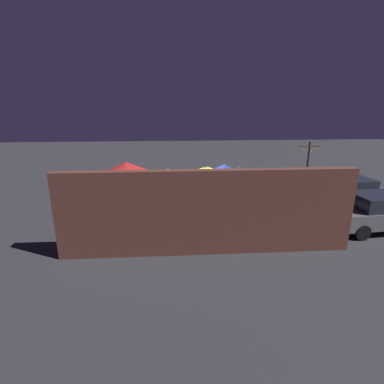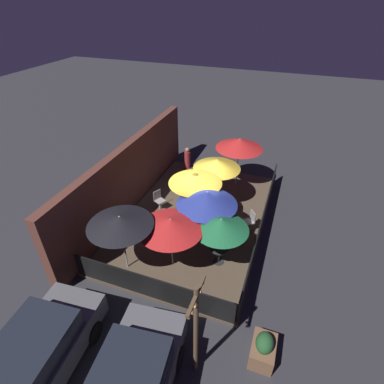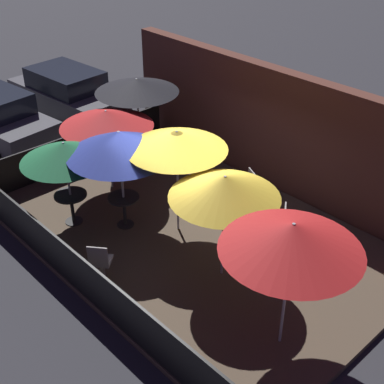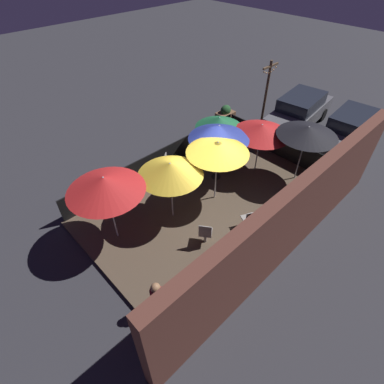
{
  "view_description": "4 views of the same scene",
  "coord_description": "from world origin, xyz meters",
  "px_view_note": "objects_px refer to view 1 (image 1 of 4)",
  "views": [
    {
      "loc": [
        1.23,
        12.97,
        5.31
      ],
      "look_at": [
        0.29,
        -0.56,
        1.22
      ],
      "focal_mm": 28.0,
      "sensor_mm": 36.0,
      "label": 1
    },
    {
      "loc": [
        -9.74,
        -3.38,
        8.5
      ],
      "look_at": [
        0.38,
        0.31,
        1.14
      ],
      "focal_mm": 28.0,
      "sensor_mm": 36.0,
      "label": 2
    },
    {
      "loc": [
        7.08,
        -6.59,
        7.2
      ],
      "look_at": [
        -0.17,
        0.2,
        1.04
      ],
      "focal_mm": 50.0,
      "sensor_mm": 36.0,
      "label": 3
    },
    {
      "loc": [
        6.05,
        5.31,
        7.78
      ],
      "look_at": [
        0.99,
        0.06,
        1.28
      ],
      "focal_mm": 28.0,
      "sensor_mm": 36.0,
      "label": 4
    }
  ],
  "objects_px": {
    "patio_umbrella_1": "(239,171)",
    "planter_box": "(278,188)",
    "patio_umbrella_4": "(206,171)",
    "dining_table_0": "(223,200)",
    "patio_umbrella_3": "(288,179)",
    "patio_umbrella_5": "(168,174)",
    "dining_table_1": "(238,195)",
    "parked_car_0": "(345,194)",
    "patio_umbrella_6": "(126,167)",
    "patio_chair_1": "(166,218)",
    "patio_umbrella_2": "(261,177)",
    "patio_chair_0": "(202,223)",
    "parked_car_1": "(380,211)",
    "patio_chair_2": "(196,193)",
    "patron_0": "(102,225)",
    "light_post": "(307,169)",
    "patio_umbrella_0": "(224,170)"
  },
  "relations": [
    {
      "from": "light_post",
      "to": "patron_0",
      "type": "bearing_deg",
      "value": 21.93
    },
    {
      "from": "planter_box",
      "to": "patio_umbrella_1",
      "type": "bearing_deg",
      "value": 35.69
    },
    {
      "from": "patio_umbrella_4",
      "to": "dining_table_0",
      "type": "relative_size",
      "value": 3.23
    },
    {
      "from": "patio_umbrella_3",
      "to": "dining_table_0",
      "type": "height_order",
      "value": "patio_umbrella_3"
    },
    {
      "from": "patron_0",
      "to": "patio_chair_2",
      "type": "bearing_deg",
      "value": -36.13
    },
    {
      "from": "patio_umbrella_2",
      "to": "dining_table_0",
      "type": "distance_m",
      "value": 2.19
    },
    {
      "from": "patio_umbrella_6",
      "to": "planter_box",
      "type": "height_order",
      "value": "patio_umbrella_6"
    },
    {
      "from": "patio_umbrella_6",
      "to": "dining_table_1",
      "type": "relative_size",
      "value": 3.36
    },
    {
      "from": "patio_umbrella_0",
      "to": "parked_car_0",
      "type": "bearing_deg",
      "value": -178.9
    },
    {
      "from": "patio_umbrella_2",
      "to": "patio_chair_0",
      "type": "bearing_deg",
      "value": 33.11
    },
    {
      "from": "light_post",
      "to": "patio_umbrella_0",
      "type": "bearing_deg",
      "value": 14.7
    },
    {
      "from": "patio_chair_0",
      "to": "planter_box",
      "type": "height_order",
      "value": "patio_chair_0"
    },
    {
      "from": "patio_umbrella_6",
      "to": "patio_chair_1",
      "type": "height_order",
      "value": "patio_umbrella_6"
    },
    {
      "from": "patio_umbrella_4",
      "to": "light_post",
      "type": "bearing_deg",
      "value": -160.3
    },
    {
      "from": "patio_umbrella_1",
      "to": "patio_chair_0",
      "type": "relative_size",
      "value": 2.25
    },
    {
      "from": "patio_umbrella_6",
      "to": "patio_umbrella_3",
      "type": "bearing_deg",
      "value": 160.79
    },
    {
      "from": "patio_umbrella_6",
      "to": "patio_chair_1",
      "type": "bearing_deg",
      "value": 130.26
    },
    {
      "from": "patio_umbrella_4",
      "to": "dining_table_0",
      "type": "xyz_separation_m",
      "value": [
        -0.93,
        -0.78,
        -1.64
      ]
    },
    {
      "from": "patio_umbrella_1",
      "to": "patio_umbrella_6",
      "type": "relative_size",
      "value": 0.82
    },
    {
      "from": "patio_chair_1",
      "to": "planter_box",
      "type": "distance_m",
      "value": 8.18
    },
    {
      "from": "parked_car_1",
      "to": "dining_table_1",
      "type": "bearing_deg",
      "value": -35.96
    },
    {
      "from": "patio_umbrella_0",
      "to": "patio_umbrella_4",
      "type": "bearing_deg",
      "value": 39.96
    },
    {
      "from": "parked_car_0",
      "to": "patron_0",
      "type": "bearing_deg",
      "value": 7.57
    },
    {
      "from": "dining_table_1",
      "to": "parked_car_0",
      "type": "distance_m",
      "value": 5.4
    },
    {
      "from": "patio_chair_2",
      "to": "parked_car_1",
      "type": "height_order",
      "value": "parked_car_1"
    },
    {
      "from": "patio_umbrella_6",
      "to": "parked_car_1",
      "type": "distance_m",
      "value": 11.34
    },
    {
      "from": "patron_0",
      "to": "patio_umbrella_0",
      "type": "bearing_deg",
      "value": -54.97
    },
    {
      "from": "patio_umbrella_6",
      "to": "light_post",
      "type": "xyz_separation_m",
      "value": [
        -9.31,
        -1.08,
        -0.45
      ]
    },
    {
      "from": "patio_umbrella_1",
      "to": "patio_umbrella_5",
      "type": "xyz_separation_m",
      "value": [
        3.59,
        1.19,
        0.22
      ]
    },
    {
      "from": "patio_umbrella_1",
      "to": "patio_chair_1",
      "type": "xyz_separation_m",
      "value": [
        3.67,
        2.84,
        -1.33
      ]
    },
    {
      "from": "patio_umbrella_6",
      "to": "parked_car_1",
      "type": "xyz_separation_m",
      "value": [
        -10.93,
        2.63,
        -1.51
      ]
    },
    {
      "from": "patio_umbrella_6",
      "to": "patron_0",
      "type": "height_order",
      "value": "patio_umbrella_6"
    },
    {
      "from": "patio_umbrella_4",
      "to": "patio_chair_2",
      "type": "relative_size",
      "value": 2.64
    },
    {
      "from": "patio_umbrella_5",
      "to": "patron_0",
      "type": "bearing_deg",
      "value": 42.63
    },
    {
      "from": "patron_0",
      "to": "light_post",
      "type": "xyz_separation_m",
      "value": [
        -9.95,
        -4.01,
        1.21
      ]
    },
    {
      "from": "patio_umbrella_5",
      "to": "patio_chair_0",
      "type": "xyz_separation_m",
      "value": [
        -1.37,
        2.25,
        -1.55
      ]
    },
    {
      "from": "patio_chair_0",
      "to": "light_post",
      "type": "relative_size",
      "value": 0.27
    },
    {
      "from": "patio_umbrella_3",
      "to": "patio_umbrella_5",
      "type": "relative_size",
      "value": 1.03
    },
    {
      "from": "patio_umbrella_0",
      "to": "light_post",
      "type": "height_order",
      "value": "light_post"
    },
    {
      "from": "patio_umbrella_0",
      "to": "patio_chair_0",
      "type": "xyz_separation_m",
      "value": [
        1.31,
        2.65,
        -1.59
      ]
    },
    {
      "from": "patio_umbrella_6",
      "to": "patio_chair_1",
      "type": "relative_size",
      "value": 2.74
    },
    {
      "from": "light_post",
      "to": "patio_umbrella_2",
      "type": "bearing_deg",
      "value": 32.69
    },
    {
      "from": "patio_umbrella_3",
      "to": "planter_box",
      "type": "relative_size",
      "value": 2.35
    },
    {
      "from": "patio_umbrella_6",
      "to": "patio_chair_2",
      "type": "bearing_deg",
      "value": -158.35
    },
    {
      "from": "patio_umbrella_3",
      "to": "patron_0",
      "type": "distance_m",
      "value": 7.72
    },
    {
      "from": "patron_0",
      "to": "light_post",
      "type": "distance_m",
      "value": 10.8
    },
    {
      "from": "patio_chair_0",
      "to": "patron_0",
      "type": "distance_m",
      "value": 3.96
    },
    {
      "from": "dining_table_0",
      "to": "parked_car_1",
      "type": "relative_size",
      "value": 0.17
    },
    {
      "from": "patio_umbrella_1",
      "to": "dining_table_1",
      "type": "relative_size",
      "value": 2.76
    },
    {
      "from": "patio_umbrella_1",
      "to": "planter_box",
      "type": "distance_m",
      "value": 3.84
    }
  ]
}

